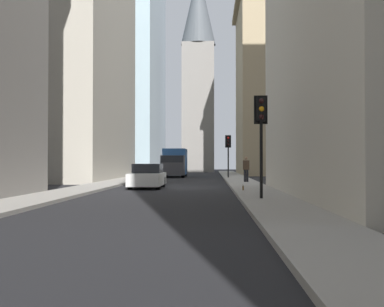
# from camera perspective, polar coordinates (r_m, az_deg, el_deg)

# --- Properties ---
(ground_plane) EXTENTS (135.00, 135.00, 0.00)m
(ground_plane) POSITION_cam_1_polar(r_m,az_deg,el_deg) (28.77, -2.28, -4.04)
(ground_plane) COLOR black
(sidewalk_right) EXTENTS (90.00, 2.20, 0.14)m
(sidewalk_right) POSITION_cam_1_polar(r_m,az_deg,el_deg) (29.47, -11.06, -3.82)
(sidewalk_right) COLOR gray
(sidewalk_right) RESTS_ON ground_plane
(sidewalk_left) EXTENTS (90.00, 2.20, 0.14)m
(sidewalk_left) POSITION_cam_1_polar(r_m,az_deg,el_deg) (28.76, 6.71, -3.90)
(sidewalk_left) COLOR gray
(sidewalk_left) RESTS_ON ground_plane
(building_left_far) EXTENTS (13.90, 10.50, 22.75)m
(building_left_far) POSITION_cam_1_polar(r_m,az_deg,el_deg) (58.65, 10.53, 8.70)
(building_left_far) COLOR #9E8966
(building_left_far) RESTS_ON ground_plane
(building_right_midfar) EXTENTS (17.74, 10.00, 24.37)m
(building_right_midfar) POSITION_cam_1_polar(r_m,az_deg,el_deg) (43.71, -15.34, 13.15)
(building_right_midfar) COLOR #A8A091
(building_right_midfar) RESTS_ON ground_plane
(church_spire) EXTENTS (5.25, 5.25, 30.86)m
(church_spire) POSITION_cam_1_polar(r_m,az_deg,el_deg) (73.57, 0.75, 10.46)
(church_spire) COLOR gray
(church_spire) RESTS_ON ground_plane
(delivery_truck) EXTENTS (6.46, 2.25, 2.84)m
(delivery_truck) POSITION_cam_1_polar(r_m,az_deg,el_deg) (48.31, -2.08, -1.08)
(delivery_truck) COLOR #285699
(delivery_truck) RESTS_ON ground_plane
(sedan_white) EXTENTS (4.30, 1.78, 1.42)m
(sedan_white) POSITION_cam_1_polar(r_m,az_deg,el_deg) (27.89, -5.32, -2.77)
(sedan_white) COLOR silver
(sedan_white) RESTS_ON ground_plane
(traffic_light_foreground) EXTENTS (0.43, 0.52, 3.94)m
(traffic_light_foreground) POSITION_cam_1_polar(r_m,az_deg,el_deg) (18.46, 8.24, 3.70)
(traffic_light_foreground) COLOR black
(traffic_light_foreground) RESTS_ON sidewalk_left
(traffic_light_midblock) EXTENTS (0.43, 0.52, 3.75)m
(traffic_light_midblock) POSITION_cam_1_polar(r_m,az_deg,el_deg) (42.39, 4.34, 0.85)
(traffic_light_midblock) COLOR black
(traffic_light_midblock) RESTS_ON sidewalk_left
(pedestrian) EXTENTS (0.26, 0.44, 1.75)m
(pedestrian) POSITION_cam_1_polar(r_m,az_deg,el_deg) (33.49, 6.46, -1.74)
(pedestrian) COLOR black
(pedestrian) RESTS_ON sidewalk_left
(discarded_bottle) EXTENTS (0.07, 0.07, 0.27)m
(discarded_bottle) POSITION_cam_1_polar(r_m,az_deg,el_deg) (23.48, 6.10, -4.12)
(discarded_bottle) COLOR brown
(discarded_bottle) RESTS_ON sidewalk_left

